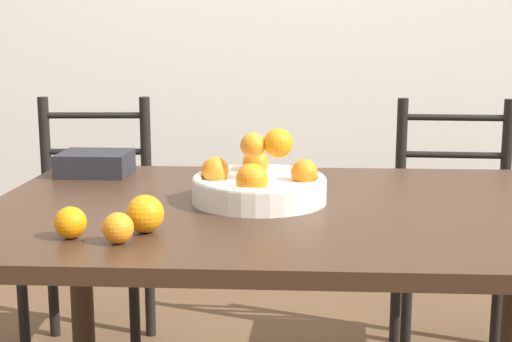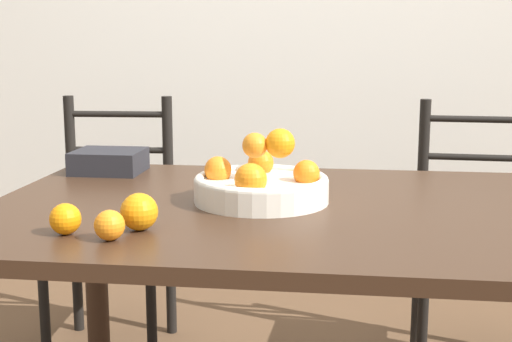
{
  "view_description": "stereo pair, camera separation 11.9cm",
  "coord_description": "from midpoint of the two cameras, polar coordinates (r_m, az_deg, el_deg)",
  "views": [
    {
      "loc": [
        0.0,
        -1.66,
        1.16
      ],
      "look_at": [
        -0.09,
        -0.07,
        0.87
      ],
      "focal_mm": 50.0,
      "sensor_mm": 36.0,
      "label": 1
    },
    {
      "loc": [
        0.12,
        -1.64,
        1.16
      ],
      "look_at": [
        -0.09,
        -0.07,
        0.87
      ],
      "focal_mm": 50.0,
      "sensor_mm": 36.0,
      "label": 2
    }
  ],
  "objects": [
    {
      "name": "chair_right",
      "position": [
        2.63,
        14.42,
        -5.22
      ],
      "size": [
        0.44,
        0.42,
        0.95
      ],
      "rotation": [
        0.0,
        0.0,
        -0.05
      ],
      "color": "black",
      "rests_on": "ground_plane"
    },
    {
      "name": "chair_left",
      "position": [
        2.7,
        -14.37,
        -4.79
      ],
      "size": [
        0.44,
        0.43,
        0.95
      ],
      "rotation": [
        0.0,
        0.0,
        0.06
      ],
      "color": "black",
      "rests_on": "ground_plane"
    },
    {
      "name": "book_stack",
      "position": [
        2.13,
        -14.36,
        0.59
      ],
      "size": [
        0.2,
        0.17,
        0.07
      ],
      "color": "#232328",
      "rests_on": "dining_table"
    },
    {
      "name": "dining_table",
      "position": [
        1.72,
        1.09,
        -6.03
      ],
      "size": [
        1.48,
        0.99,
        0.77
      ],
      "color": "#382316",
      "rests_on": "ground_plane"
    },
    {
      "name": "orange_loose_1",
      "position": [
        1.41,
        -13.45,
        -4.49
      ],
      "size": [
        0.06,
        0.06,
        0.06
      ],
      "color": "orange",
      "rests_on": "dining_table"
    },
    {
      "name": "orange_loose_2",
      "position": [
        1.47,
        -16.97,
        -3.99
      ],
      "size": [
        0.06,
        0.06,
        0.06
      ],
      "color": "orange",
      "rests_on": "dining_table"
    },
    {
      "name": "orange_loose_0",
      "position": [
        1.48,
        -11.24,
        -3.4
      ],
      "size": [
        0.08,
        0.08,
        0.08
      ],
      "color": "orange",
      "rests_on": "dining_table"
    },
    {
      "name": "fruit_bowl",
      "position": [
        1.71,
        -1.8,
        -0.99
      ],
      "size": [
        0.32,
        0.32,
        0.18
      ],
      "color": "silver",
      "rests_on": "dining_table"
    },
    {
      "name": "wall_back",
      "position": [
        3.22,
        2.22,
        13.05
      ],
      "size": [
        8.0,
        0.06,
        2.6
      ],
      "color": "silver",
      "rests_on": "ground_plane"
    }
  ]
}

